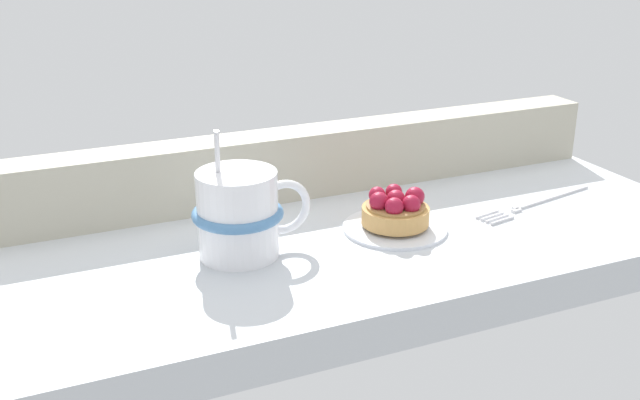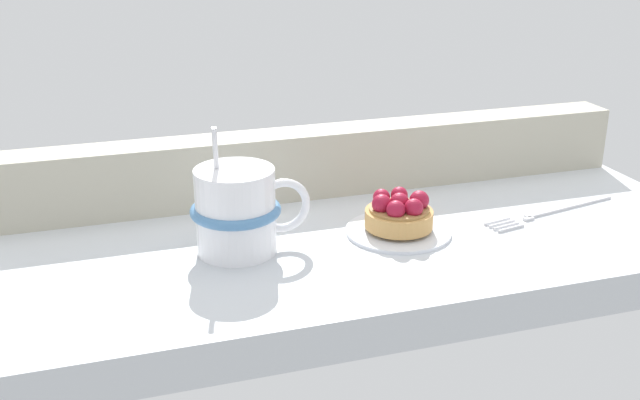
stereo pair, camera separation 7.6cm
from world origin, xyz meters
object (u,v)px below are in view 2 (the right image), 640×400
object	(u,v)px
raspberry_tart	(399,212)
coffee_mug	(238,210)
dessert_plate	(398,230)
dessert_fork	(553,212)

from	to	relation	value
raspberry_tart	coffee_mug	world-z (taller)	coffee_mug
raspberry_tart	dessert_plate	bearing A→B (deg)	61.10
dessert_plate	raspberry_tart	distance (cm)	1.99
raspberry_tart	coffee_mug	bearing A→B (deg)	177.57
dessert_plate	raspberry_tart	world-z (taller)	raspberry_tart
raspberry_tart	dessert_fork	bearing A→B (deg)	-1.05
raspberry_tart	dessert_fork	world-z (taller)	raspberry_tart
dessert_plate	dessert_fork	world-z (taller)	dessert_plate
dessert_plate	dessert_fork	distance (cm)	18.40
dessert_plate	raspberry_tart	bearing A→B (deg)	-118.90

